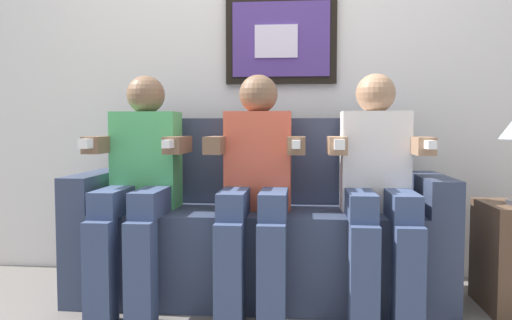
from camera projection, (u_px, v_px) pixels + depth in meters
name	position (u px, v px, depth m)	size (l,w,h in m)	color
ground_plane	(253.00, 318.00, 2.34)	(5.49, 5.49, 0.00)	#66605B
back_wall_assembly	(266.00, 50.00, 3.01)	(4.23, 0.10, 2.60)	silver
couch	(259.00, 234.00, 2.64)	(1.83, 0.58, 0.90)	#333D56
person_on_left	(139.00, 179.00, 2.51)	(0.46, 0.56, 1.11)	#4CB266
person_in_middle	(256.00, 180.00, 2.46)	(0.46, 0.56, 1.11)	#D8593F
person_on_right	(378.00, 181.00, 2.40)	(0.46, 0.56, 1.11)	white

